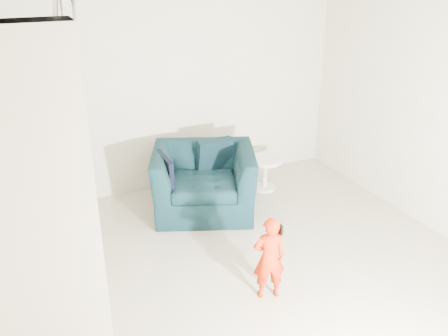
{
  "coord_description": "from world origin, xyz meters",
  "views": [
    {
      "loc": [
        -1.86,
        -3.29,
        2.99
      ],
      "look_at": [
        0.15,
        1.2,
        0.85
      ],
      "focal_mm": 38.0,
      "sensor_mm": 36.0,
      "label": 1
    }
  ],
  "objects_px": {
    "armchair": "(204,181)",
    "toddler": "(269,258)",
    "side_table": "(265,169)",
    "staircase": "(23,227)"
  },
  "relations": [
    {
      "from": "armchair",
      "to": "toddler",
      "type": "relative_size",
      "value": 1.48
    },
    {
      "from": "side_table",
      "to": "staircase",
      "type": "height_order",
      "value": "staircase"
    },
    {
      "from": "side_table",
      "to": "staircase",
      "type": "distance_m",
      "value": 3.58
    },
    {
      "from": "toddler",
      "to": "staircase",
      "type": "distance_m",
      "value": 2.21
    },
    {
      "from": "armchair",
      "to": "side_table",
      "type": "xyz_separation_m",
      "value": [
        1.02,
        0.23,
        -0.1
      ]
    },
    {
      "from": "armchair",
      "to": "side_table",
      "type": "relative_size",
      "value": 2.77
    },
    {
      "from": "toddler",
      "to": "staircase",
      "type": "xyz_separation_m",
      "value": [
        -2.06,
        0.59,
        0.52
      ]
    },
    {
      "from": "toddler",
      "to": "armchair",
      "type": "bearing_deg",
      "value": -78.79
    },
    {
      "from": "armchair",
      "to": "staircase",
      "type": "height_order",
      "value": "staircase"
    },
    {
      "from": "side_table",
      "to": "staircase",
      "type": "relative_size",
      "value": 0.13
    }
  ]
}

